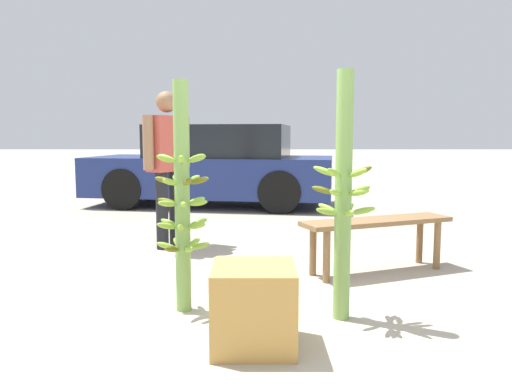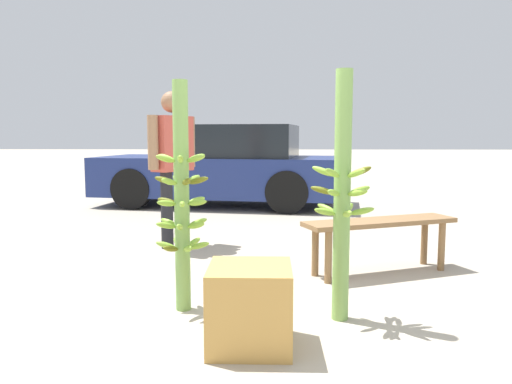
% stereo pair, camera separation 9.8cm
% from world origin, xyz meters
% --- Properties ---
extents(ground_plane, '(80.00, 80.00, 0.00)m').
position_xyz_m(ground_plane, '(0.00, 0.00, 0.00)').
color(ground_plane, '#A89E8C').
extents(banana_stalk_left, '(0.38, 0.38, 1.56)m').
position_xyz_m(banana_stalk_left, '(-0.52, 0.28, 0.77)').
color(banana_stalk_left, '#7AA851').
rests_on(banana_stalk_left, ground_plane).
extents(banana_stalk_center, '(0.41, 0.42, 1.61)m').
position_xyz_m(banana_stalk_center, '(0.54, 0.13, 0.81)').
color(banana_stalk_center, '#7AA851').
rests_on(banana_stalk_center, ground_plane).
extents(vendor_person, '(0.45, 0.63, 1.66)m').
position_xyz_m(vendor_person, '(-0.96, 2.24, 0.98)').
color(vendor_person, black).
rests_on(vendor_person, ground_plane).
extents(market_bench, '(1.41, 0.82, 0.47)m').
position_xyz_m(market_bench, '(1.04, 1.25, 0.39)').
color(market_bench, olive).
rests_on(market_bench, ground_plane).
extents(parked_car, '(4.33, 2.31, 1.37)m').
position_xyz_m(parked_car, '(-0.75, 5.52, 0.67)').
color(parked_car, navy).
rests_on(parked_car, ground_plane).
extents(produce_crate, '(0.47, 0.47, 0.47)m').
position_xyz_m(produce_crate, '(-0.03, -0.31, 0.23)').
color(produce_crate, '#C69347').
rests_on(produce_crate, ground_plane).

